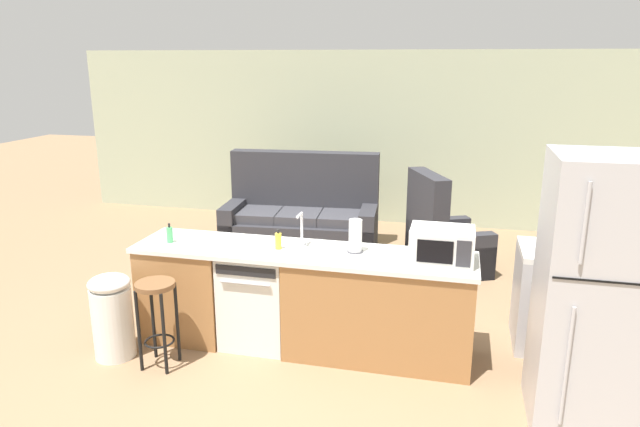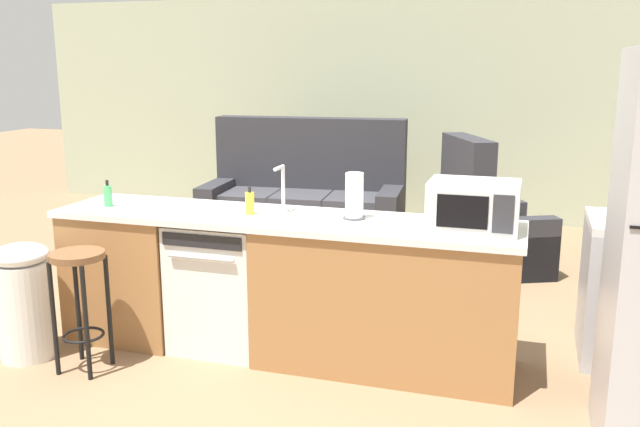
% 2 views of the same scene
% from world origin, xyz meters
% --- Properties ---
extents(ground_plane, '(24.00, 24.00, 0.00)m').
position_xyz_m(ground_plane, '(0.00, 0.00, 0.00)').
color(ground_plane, '#896B4C').
extents(wall_back, '(10.00, 0.06, 2.60)m').
position_xyz_m(wall_back, '(0.30, 4.20, 1.30)').
color(wall_back, '#A8B293').
rests_on(wall_back, ground_plane).
extents(kitchen_counter, '(2.94, 0.66, 0.90)m').
position_xyz_m(kitchen_counter, '(0.24, 0.00, 0.42)').
color(kitchen_counter, '#9E6B3D').
rests_on(kitchen_counter, ground_plane).
extents(dishwasher, '(0.58, 0.61, 0.84)m').
position_xyz_m(dishwasher, '(-0.25, -0.00, 0.42)').
color(dishwasher, silver).
rests_on(dishwasher, ground_plane).
extents(microwave, '(0.50, 0.37, 0.28)m').
position_xyz_m(microwave, '(1.32, -0.00, 1.04)').
color(microwave, white).
rests_on(microwave, kitchen_counter).
extents(sink_faucet, '(0.07, 0.18, 0.30)m').
position_xyz_m(sink_faucet, '(0.12, 0.12, 1.03)').
color(sink_faucet, silver).
rests_on(sink_faucet, kitchen_counter).
extents(paper_towel_roll, '(0.14, 0.14, 0.28)m').
position_xyz_m(paper_towel_roll, '(0.60, 0.07, 1.04)').
color(paper_towel_roll, '#4C4C51').
rests_on(paper_towel_roll, kitchen_counter).
extents(soap_bottle, '(0.06, 0.06, 0.18)m').
position_xyz_m(soap_bottle, '(-0.05, -0.02, 0.97)').
color(soap_bottle, yellow).
rests_on(soap_bottle, kitchen_counter).
extents(dish_soap_bottle, '(0.06, 0.06, 0.18)m').
position_xyz_m(dish_soap_bottle, '(-1.04, -0.07, 0.97)').
color(dish_soap_bottle, '#4CB266').
rests_on(dish_soap_bottle, kitchen_counter).
extents(bar_stool, '(0.32, 0.32, 0.74)m').
position_xyz_m(bar_stool, '(-0.91, -0.60, 0.54)').
color(bar_stool, brown).
rests_on(bar_stool, ground_plane).
extents(trash_bin, '(0.35, 0.35, 0.74)m').
position_xyz_m(trash_bin, '(-1.36, -0.55, 0.38)').
color(trash_bin, white).
rests_on(trash_bin, ground_plane).
extents(couch, '(2.07, 1.06, 1.27)m').
position_xyz_m(couch, '(-0.59, 2.66, 0.39)').
color(couch, '#2D2D33').
rests_on(couch, ground_plane).
extents(armchair, '(1.08, 1.11, 1.20)m').
position_xyz_m(armchair, '(1.26, 2.20, 0.35)').
color(armchair, '#2D2D33').
rests_on(armchair, ground_plane).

